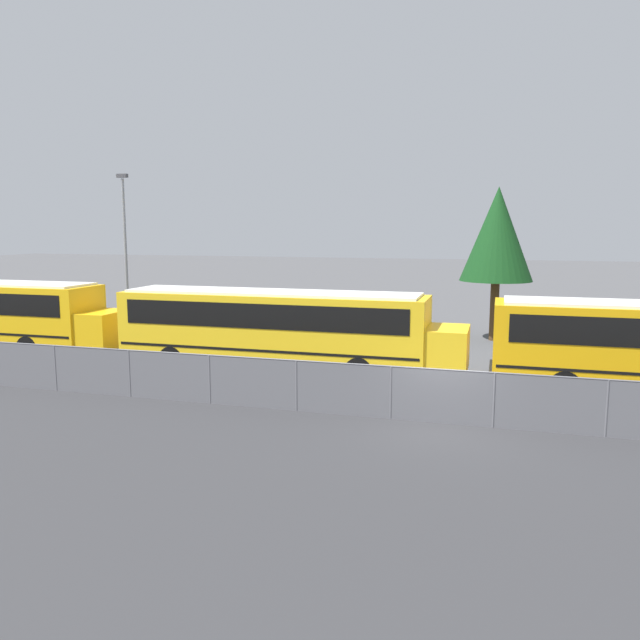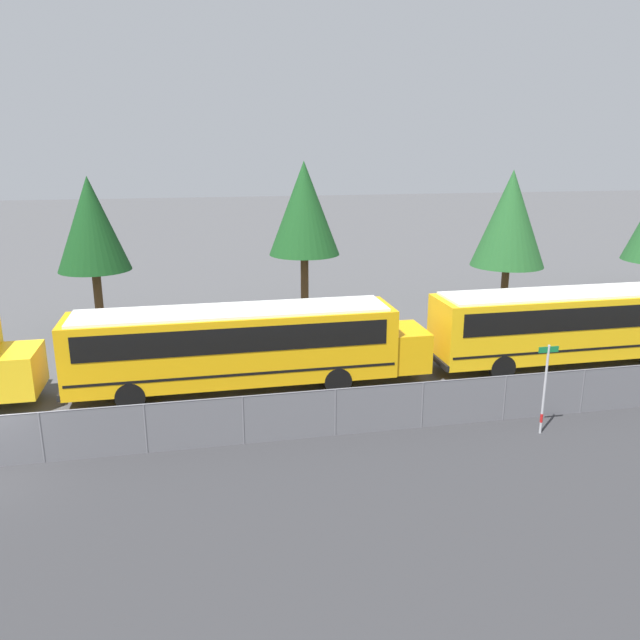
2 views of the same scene
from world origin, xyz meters
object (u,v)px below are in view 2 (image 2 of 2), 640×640
Objects in this scene: school_bus_4 at (581,321)px; tree_3 at (510,219)px; school_bus_3 at (242,342)px; tree_0 at (304,209)px; tree_1 at (91,224)px; street_sign at (545,387)px.

school_bus_4 is 10.94m from tree_3.
tree_0 is (4.43, 10.80, 3.95)m from school_bus_3.
tree_1 is (-21.18, 10.12, 3.45)m from school_bus_4.
tree_0 is at bearing 177.87° from tree_3.
school_bus_3 is 1.65× the size of tree_0.
tree_1 is at bearing -176.78° from tree_0.
street_sign is 0.39× the size of tree_3.
tree_0 is at bearing 106.57° from street_sign.
street_sign is 0.36× the size of tree_0.
school_bus_3 is 1.76× the size of tree_3.
school_bus_3 and school_bus_4 have the same top height.
tree_3 reaches higher than school_bus_4.
tree_1 is 0.99× the size of tree_3.
school_bus_4 is at bearing -46.59° from tree_0.
street_sign is 0.40× the size of tree_1.
tree_3 is at bearing -2.13° from tree_0.
street_sign is 22.95m from tree_1.
tree_0 reaches higher than tree_1.
school_bus_3 is at bearing -147.87° from tree_3.
tree_3 is (16.48, 10.35, 3.19)m from school_bus_3.
tree_0 is at bearing 3.22° from tree_1.
school_bus_3 is 12.32m from tree_0.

